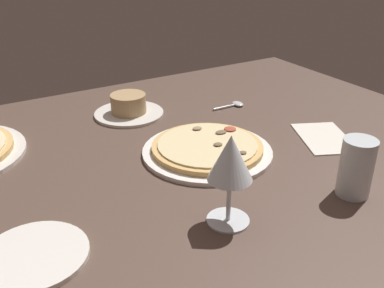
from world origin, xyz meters
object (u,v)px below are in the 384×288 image
pizza_main (207,149)px  spoon (234,105)px  water_glass (356,171)px  ramekin_on_saucer (129,107)px  wine_glass_far (230,162)px  side_plate (34,255)px  paper_menu (324,138)px

pizza_main → spoon: pizza_main is taller
water_glass → spoon: water_glass is taller
water_glass → pizza_main: bearing=117.4°
water_glass → spoon: bearing=80.9°
ramekin_on_saucer → spoon: 30.32cm
ramekin_on_saucer → water_glass: 62.69cm
wine_glass_far → side_plate: wine_glass_far is taller
spoon → side_plate: bearing=-150.3°
paper_menu → pizza_main: bearing=-170.7°
ramekin_on_saucer → wine_glass_far: wine_glass_far is taller
wine_glass_far → paper_menu: wine_glass_far is taller
pizza_main → paper_menu: pizza_main is taller
wine_glass_far → side_plate: bearing=166.4°
ramekin_on_saucer → wine_glass_far: (-4.96, -54.13, 9.59)cm
ramekin_on_saucer → spoon: size_ratio=1.93×
wine_glass_far → water_glass: size_ratio=1.45×
wine_glass_far → side_plate: 34.27cm
wine_glass_far → paper_menu: 44.32cm
ramekin_on_saucer → side_plate: size_ratio=1.11×
spoon → wine_glass_far: bearing=-127.0°
paper_menu → ramekin_on_saucer: bearing=156.8°
pizza_main → wine_glass_far: 28.12cm
pizza_main → side_plate: size_ratio=1.74×
ramekin_on_saucer → paper_menu: 51.86cm
ramekin_on_saucer → side_plate: (-36.37, -46.51, -1.79)cm
water_glass → ramekin_on_saucer: bearing=109.4°
wine_glass_far → water_glass: (25.73, -4.96, -6.82)cm
ramekin_on_saucer → spoon: bearing=-18.1°
water_glass → side_plate: size_ratio=0.68×
wine_glass_far → spoon: wine_glass_far is taller
spoon → pizza_main: bearing=-137.3°
side_plate → water_glass: bearing=-12.4°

